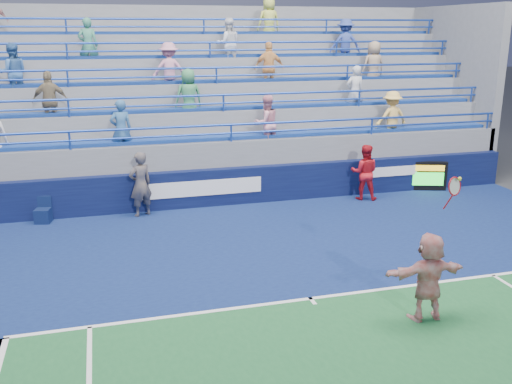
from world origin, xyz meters
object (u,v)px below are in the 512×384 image
object	(u,v)px
tennis_player	(428,277)
serve_speed_board	(425,176)
judge_chair	(43,215)
ball_girl	(364,172)
line_judge	(141,184)

from	to	relation	value
tennis_player	serve_speed_board	bearing A→B (deg)	58.90
judge_chair	tennis_player	xyz separation A→B (m)	(7.04, -7.43, 0.60)
judge_chair	ball_girl	distance (m)	9.29
judge_chair	line_judge	world-z (taller)	line_judge
judge_chair	ball_girl	bearing A→B (deg)	-1.64
serve_speed_board	ball_girl	bearing A→B (deg)	-170.34
judge_chair	line_judge	distance (m)	2.69
judge_chair	tennis_player	distance (m)	10.25
serve_speed_board	tennis_player	size ratio (longest dim) A/B	0.52
serve_speed_board	ball_girl	world-z (taller)	ball_girl
serve_speed_board	judge_chair	bearing A→B (deg)	-179.35
serve_speed_board	judge_chair	xyz separation A→B (m)	(-11.60, -0.13, -0.25)
tennis_player	line_judge	size ratio (longest dim) A/B	1.44
line_judge	ball_girl	bearing A→B (deg)	154.18
tennis_player	ball_girl	bearing A→B (deg)	72.75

